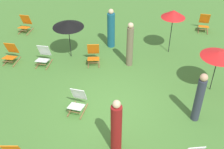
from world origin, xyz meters
TOP-DOWN VIEW (x-y plane):
  - ground_plane at (0.00, 0.00)m, footprint 40.00×40.00m
  - deckchair_0 at (-4.14, 2.83)m, footprint 0.60×0.83m
  - deckchair_1 at (-2.75, 2.64)m, footprint 0.60×0.83m
  - deckchair_2 at (-0.73, 2.75)m, footprint 0.51×0.78m
  - deckchair_3 at (4.55, 5.61)m, footprint 0.64×0.85m
  - deckchair_4 at (-1.10, -0.10)m, footprint 0.66×0.86m
  - deckchair_5 at (-4.20, 5.51)m, footprint 0.62×0.84m
  - umbrella_0 at (-1.72, 3.21)m, footprint 1.27×1.27m
  - umbrella_1 at (2.52, 3.57)m, footprint 0.99×0.99m
  - umbrella_2 at (3.63, 0.97)m, footprint 1.22×1.22m
  - person_0 at (0.74, 2.58)m, footprint 0.38×0.38m
  - person_1 at (0.15, -1.76)m, footprint 0.44×0.44m
  - person_2 at (2.71, -0.54)m, footprint 0.27×0.27m
  - person_3 at (-0.01, 4.08)m, footprint 0.38×0.38m

SIDE VIEW (x-z plane):
  - ground_plane at x=0.00m, z-range 0.00..0.00m
  - deckchair_0 at x=-4.14m, z-range -0.05..0.79m
  - deckchair_1 at x=-2.75m, z-range -0.05..0.79m
  - deckchair_2 at x=-0.73m, z-range -0.05..0.79m
  - deckchair_3 at x=4.55m, z-range -0.05..0.79m
  - deckchair_4 at x=-1.10m, z-range -0.05..0.79m
  - deckchair_5 at x=-4.20m, z-range -0.05..0.79m
  - person_3 at x=-0.01m, z-range -0.05..1.73m
  - person_1 at x=0.15m, z-range -0.05..1.81m
  - person_2 at x=2.71m, z-range -0.01..1.78m
  - person_0 at x=0.74m, z-range -0.03..1.86m
  - umbrella_2 at x=3.63m, z-range 0.71..2.33m
  - umbrella_0 at x=-1.72m, z-range 0.69..2.37m
  - umbrella_1 at x=2.52m, z-range 0.82..2.77m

